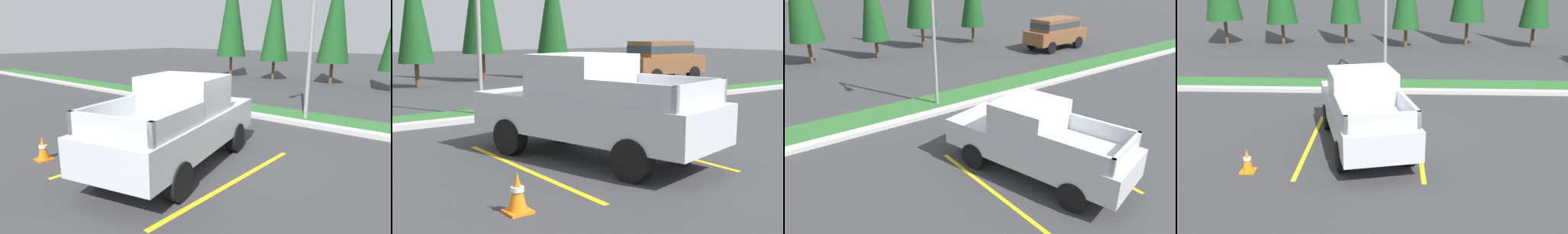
% 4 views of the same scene
% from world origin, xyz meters
% --- Properties ---
extents(ground_plane, '(120.00, 120.00, 0.00)m').
position_xyz_m(ground_plane, '(0.00, 0.00, 0.00)').
color(ground_plane, '#38383A').
extents(parking_line_near, '(0.12, 4.80, 0.01)m').
position_xyz_m(parking_line_near, '(-1.89, -0.46, 0.00)').
color(parking_line_near, yellow).
rests_on(parking_line_near, ground).
extents(parking_line_far, '(0.12, 4.80, 0.01)m').
position_xyz_m(parking_line_far, '(1.21, -0.46, 0.00)').
color(parking_line_far, yellow).
rests_on(parking_line_far, ground).
extents(curb_strip, '(56.00, 0.40, 0.15)m').
position_xyz_m(curb_strip, '(0.00, 5.00, 0.07)').
color(curb_strip, '#B2B2AD').
rests_on(curb_strip, ground).
extents(grass_median, '(56.00, 1.80, 0.06)m').
position_xyz_m(grass_median, '(0.00, 6.10, 0.03)').
color(grass_median, '#2D662D').
rests_on(grass_median, ground).
extents(pickup_truck_main, '(3.10, 5.52, 2.10)m').
position_xyz_m(pickup_truck_main, '(-0.35, -0.41, 1.04)').
color(pickup_truck_main, black).
rests_on(pickup_truck_main, ground).
extents(street_light, '(0.24, 1.49, 6.38)m').
position_xyz_m(street_light, '(0.11, 5.74, 3.73)').
color(street_light, gray).
rests_on(street_light, ground).
extents(cypress_tree_leftmost, '(2.18, 2.18, 8.40)m').
position_xyz_m(cypress_tree_leftmost, '(-10.00, 15.75, 4.95)').
color(cypress_tree_leftmost, brown).
rests_on(cypress_tree_leftmost, ground).
extents(cypress_tree_left_inner, '(1.91, 1.91, 7.35)m').
position_xyz_m(cypress_tree_left_inner, '(-6.43, 15.80, 4.33)').
color(cypress_tree_left_inner, brown).
rests_on(cypress_tree_left_inner, ground).
extents(cypress_tree_center, '(1.93, 1.93, 7.42)m').
position_xyz_m(cypress_tree_center, '(-2.54, 16.17, 4.37)').
color(cypress_tree_center, brown).
rests_on(cypress_tree_center, ground).
extents(traffic_cone, '(0.36, 0.36, 0.60)m').
position_xyz_m(traffic_cone, '(-3.10, -2.37, 0.29)').
color(traffic_cone, orange).
rests_on(traffic_cone, ground).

